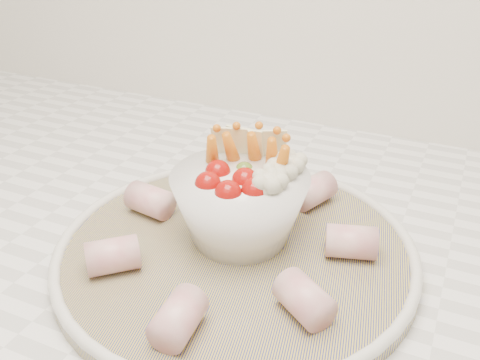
% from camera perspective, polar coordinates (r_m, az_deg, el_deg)
% --- Properties ---
extents(serving_platter, '(0.45, 0.45, 0.02)m').
position_cam_1_polar(serving_platter, '(0.58, -0.45, -7.42)').
color(serving_platter, navy).
rests_on(serving_platter, kitchen_counter).
extents(veggie_bowl, '(0.15, 0.15, 0.12)m').
position_cam_1_polar(veggie_bowl, '(0.56, 0.19, -2.32)').
color(veggie_bowl, white).
rests_on(veggie_bowl, serving_platter).
extents(cured_meat_rolls, '(0.29, 0.31, 0.03)m').
position_cam_1_polar(cured_meat_rolls, '(0.56, -0.59, -5.63)').
color(cured_meat_rolls, '#C35964').
rests_on(cured_meat_rolls, serving_platter).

